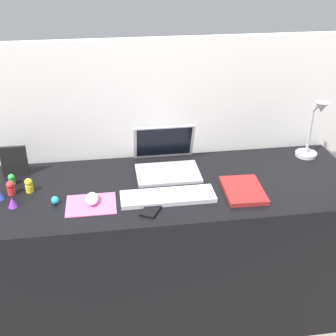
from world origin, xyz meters
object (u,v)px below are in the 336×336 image
(mouse, at_px, (92,199))
(toy_figurine_purple, at_px, (12,202))
(keyboard, at_px, (168,197))
(toy_figurine_cyan, at_px, (55,200))
(picture_frame, at_px, (14,161))
(toy_figurine_green, at_px, (12,179))
(toy_figurine_yellow, at_px, (29,185))
(notebook_pad, at_px, (243,190))
(desk_lamp, at_px, (313,131))
(laptop, at_px, (166,159))
(cell_phone, at_px, (152,208))
(toy_figurine_red, at_px, (11,188))

(mouse, height_order, toy_figurine_purple, toy_figurine_purple)
(keyboard, distance_m, toy_figurine_cyan, 0.48)
(picture_frame, relative_size, toy_figurine_purple, 3.42)
(toy_figurine_cyan, bearing_deg, picture_frame, 125.43)
(picture_frame, distance_m, toy_figurine_green, 0.10)
(mouse, bearing_deg, toy_figurine_yellow, 154.13)
(notebook_pad, bearing_deg, desk_lamp, 34.77)
(laptop, bearing_deg, toy_figurine_green, -176.06)
(picture_frame, bearing_deg, cell_phone, -32.63)
(toy_figurine_purple, xyz_separation_m, toy_figurine_cyan, (0.17, -0.00, -0.00))
(toy_figurine_red, bearing_deg, desk_lamp, 5.58)
(toy_figurine_purple, height_order, toy_figurine_yellow, toy_figurine_yellow)
(laptop, bearing_deg, keyboard, -96.62)
(mouse, distance_m, toy_figurine_purple, 0.33)
(keyboard, distance_m, desk_lamp, 0.83)
(mouse, bearing_deg, toy_figurine_purple, 177.05)
(cell_phone, bearing_deg, keyboard, 71.93)
(toy_figurine_purple, distance_m, toy_figurine_green, 0.20)
(picture_frame, height_order, toy_figurine_green, picture_frame)
(laptop, distance_m, toy_figurine_yellow, 0.65)
(cell_phone, height_order, notebook_pad, notebook_pad)
(cell_phone, xyz_separation_m, toy_figurine_green, (-0.61, 0.30, 0.02))
(notebook_pad, height_order, toy_figurine_red, toy_figurine_red)
(mouse, relative_size, cell_phone, 0.75)
(toy_figurine_red, bearing_deg, cell_phone, -19.36)
(toy_figurine_yellow, bearing_deg, laptop, 11.42)
(notebook_pad, bearing_deg, keyboard, -176.97)
(desk_lamp, xyz_separation_m, picture_frame, (-1.45, 0.04, -0.08))
(desk_lamp, xyz_separation_m, toy_figurine_cyan, (-1.25, -0.25, -0.13))
(picture_frame, bearing_deg, desk_lamp, -1.40)
(cell_phone, xyz_separation_m, notebook_pad, (0.42, 0.08, 0.01))
(mouse, distance_m, toy_figurine_green, 0.42)
(mouse, relative_size, toy_figurine_green, 1.83)
(mouse, bearing_deg, toy_figurine_green, 149.78)
(notebook_pad, relative_size, toy_figurine_purple, 5.47)
(toy_figurine_cyan, bearing_deg, toy_figurine_purple, 179.21)
(mouse, bearing_deg, toy_figurine_red, 160.84)
(keyboard, relative_size, toy_figurine_green, 7.80)
(desk_lamp, distance_m, notebook_pad, 0.53)
(mouse, bearing_deg, toy_figurine_cyan, 174.63)
(cell_phone, height_order, toy_figurine_cyan, toy_figurine_cyan)
(toy_figurine_purple, bearing_deg, mouse, -2.95)
(laptop, distance_m, mouse, 0.44)
(laptop, xyz_separation_m, toy_figurine_green, (-0.72, -0.05, -0.03))
(mouse, relative_size, toy_figurine_red, 1.44)
(keyboard, xyz_separation_m, picture_frame, (-0.68, 0.31, 0.06))
(picture_frame, bearing_deg, laptop, -2.99)
(laptop, height_order, toy_figurine_purple, laptop)
(toy_figurine_cyan, bearing_deg, notebook_pad, -1.64)
(mouse, height_order, notebook_pad, mouse)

